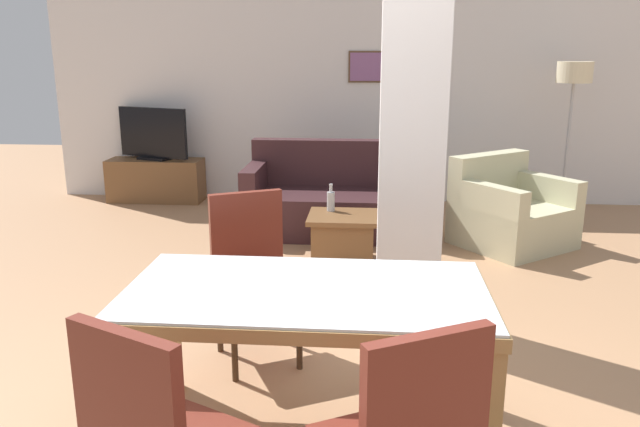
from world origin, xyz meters
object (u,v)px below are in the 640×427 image
at_px(sofa, 335,202).
at_px(tv_screen, 153,134).
at_px(dining_chair_far_left, 253,271).
at_px(bottle, 331,201).
at_px(dining_table, 307,321).
at_px(coffee_table, 343,238).
at_px(armchair, 510,215).
at_px(tv_stand, 156,180).
at_px(floor_lamp, 573,86).

height_order(sofa, tv_screen, tv_screen).
xyz_separation_m(dining_chair_far_left, sofa, (0.33, 2.69, -0.23)).
bearing_deg(tv_screen, dining_chair_far_left, 135.92).
bearing_deg(tv_screen, sofa, 172.47).
height_order(bottle, tv_screen, tv_screen).
bearing_deg(dining_table, tv_screen, 116.60).
bearing_deg(coffee_table, bottle, 131.58).
xyz_separation_m(dining_table, coffee_table, (0.05, 2.55, -0.38)).
relative_size(armchair, bottle, 5.17).
relative_size(dining_table, armchair, 1.32).
xyz_separation_m(sofa, tv_screen, (-2.25, 1.13, 0.51)).
height_order(tv_stand, floor_lamp, floor_lamp).
bearing_deg(dining_table, armchair, 63.56).
distance_m(dining_table, coffee_table, 2.58).
height_order(dining_table, tv_screen, tv_screen).
bearing_deg(tv_stand, tv_screen, 0.00).
relative_size(dining_chair_far_left, floor_lamp, 0.59).
xyz_separation_m(dining_chair_far_left, coffee_table, (0.45, 1.73, -0.32)).
distance_m(dining_chair_far_left, coffee_table, 1.82).
bearing_deg(dining_chair_far_left, armchair, -156.14).
bearing_deg(tv_stand, dining_chair_far_left, -63.31).
distance_m(dining_chair_far_left, armchair, 3.11).
xyz_separation_m(dining_table, tv_screen, (-2.33, 4.65, 0.21)).
xyz_separation_m(tv_screen, floor_lamp, (4.73, -0.30, 0.60)).
distance_m(dining_chair_far_left, tv_stand, 4.29).
height_order(armchair, bottle, armchair).
xyz_separation_m(dining_table, tv_stand, (-2.33, 4.65, -0.35)).
distance_m(coffee_table, tv_stand, 3.17).
bearing_deg(sofa, tv_screen, -26.76).
bearing_deg(floor_lamp, tv_stand, 176.39).
bearing_deg(armchair, coffee_table, -14.91).
height_order(sofa, armchair, sofa).
height_order(dining_table, tv_stand, dining_table).
relative_size(bottle, floor_lamp, 0.14).
distance_m(dining_table, floor_lamp, 5.04).
height_order(tv_stand, tv_screen, tv_screen).
bearing_deg(dining_chair_far_left, bottle, -126.36).
bearing_deg(tv_stand, sofa, -26.76).
relative_size(sofa, bottle, 7.36).
relative_size(dining_chair_far_left, tv_stand, 0.87).
height_order(coffee_table, tv_stand, tv_stand).
bearing_deg(floor_lamp, tv_screen, 176.39).
height_order(dining_chair_far_left, bottle, dining_chair_far_left).
xyz_separation_m(dining_chair_far_left, tv_screen, (-1.92, 3.83, 0.28)).
relative_size(armchair, floor_lamp, 0.74).
distance_m(armchair, tv_screen, 4.21).
bearing_deg(coffee_table, tv_screen, 138.61).
bearing_deg(sofa, armchair, 169.18).
relative_size(dining_chair_far_left, tv_screen, 1.09).
relative_size(coffee_table, floor_lamp, 0.36).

